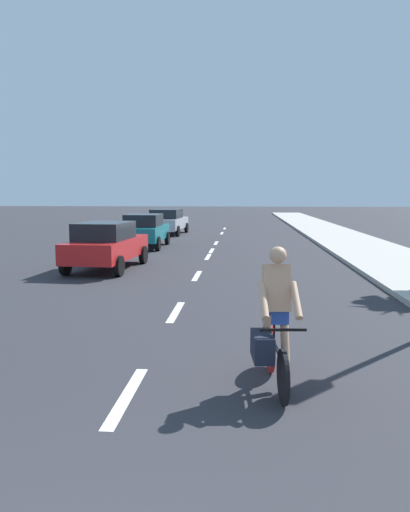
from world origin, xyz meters
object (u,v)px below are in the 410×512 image
object	(u,v)px
parked_car_red	(106,244)
cyclist	(273,325)
parked_car_silver	(167,221)
parked_car_teal	(145,230)

from	to	relation	value
parked_car_red	cyclist	bearing A→B (deg)	-59.08
cyclist	parked_car_silver	world-z (taller)	cyclist
cyclist	parked_car_red	world-z (taller)	cyclist
parked_car_teal	parked_car_silver	distance (m)	7.51
parked_car_red	parked_car_teal	size ratio (longest dim) A/B	1.02
parked_car_silver	cyclist	bearing A→B (deg)	-74.74
cyclist	parked_car_red	distance (m)	10.67
cyclist	parked_car_red	xyz separation A→B (m)	(-4.93, 9.46, 0.01)
parked_car_red	parked_car_teal	bearing A→B (deg)	94.30
parked_car_teal	parked_car_silver	world-z (taller)	same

